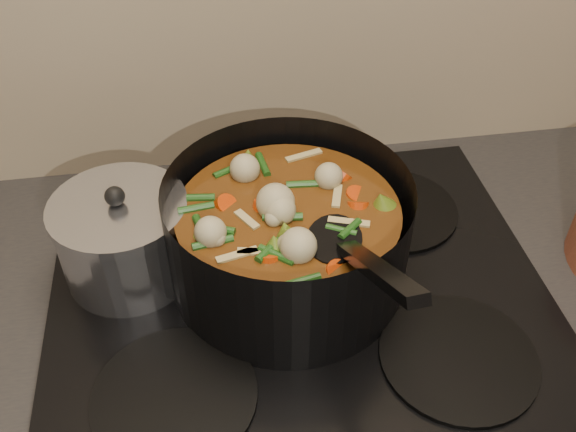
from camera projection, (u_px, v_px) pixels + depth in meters
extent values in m
cube|color=black|center=(300.00, 314.00, 0.84)|extent=(2.64, 0.64, 0.05)
cube|color=black|center=(300.00, 296.00, 0.81)|extent=(0.62, 0.54, 0.02)
cylinder|color=black|center=(174.00, 396.00, 0.69)|extent=(0.18, 0.18, 0.01)
cylinder|color=black|center=(458.00, 357.00, 0.73)|extent=(0.18, 0.18, 0.01)
cylinder|color=black|center=(169.00, 233.00, 0.88)|extent=(0.18, 0.18, 0.01)
cylinder|color=black|center=(394.00, 209.00, 0.92)|extent=(0.18, 0.18, 0.01)
cylinder|color=black|center=(288.00, 234.00, 0.78)|extent=(0.32, 0.32, 0.15)
cylinder|color=black|center=(288.00, 273.00, 0.82)|extent=(0.29, 0.29, 0.01)
cylinder|color=#5F3610|center=(288.00, 241.00, 0.79)|extent=(0.27, 0.27, 0.10)
cylinder|color=#DF420A|center=(321.00, 209.00, 0.76)|extent=(0.03, 0.03, 0.03)
cylinder|color=#DF420A|center=(310.00, 179.00, 0.80)|extent=(0.04, 0.04, 0.03)
cylinder|color=#DF420A|center=(244.00, 169.00, 0.82)|extent=(0.04, 0.04, 0.03)
cylinder|color=#DF420A|center=(242.00, 212.00, 0.75)|extent=(0.03, 0.04, 0.03)
cylinder|color=#DF420A|center=(246.00, 256.00, 0.70)|extent=(0.04, 0.04, 0.03)
cylinder|color=#DF420A|center=(303.00, 233.00, 0.73)|extent=(0.04, 0.04, 0.03)
cylinder|color=#DF420A|center=(347.00, 217.00, 0.75)|extent=(0.04, 0.04, 0.03)
cylinder|color=#DF420A|center=(340.00, 172.00, 0.81)|extent=(0.04, 0.03, 0.03)
cylinder|color=#DF420A|center=(275.00, 184.00, 0.79)|extent=(0.04, 0.04, 0.03)
cylinder|color=#DF420A|center=(220.00, 199.00, 0.77)|extent=(0.04, 0.04, 0.03)
sphere|color=tan|center=(340.00, 198.00, 0.75)|extent=(0.04, 0.04, 0.04)
sphere|color=tan|center=(288.00, 171.00, 0.79)|extent=(0.04, 0.04, 0.04)
sphere|color=tan|center=(236.00, 199.00, 0.75)|extent=(0.04, 0.04, 0.04)
sphere|color=tan|center=(271.00, 238.00, 0.70)|extent=(0.04, 0.04, 0.04)
sphere|color=tan|center=(337.00, 219.00, 0.73)|extent=(0.04, 0.04, 0.04)
sphere|color=tan|center=(317.00, 177.00, 0.78)|extent=(0.04, 0.04, 0.04)
cone|color=olive|center=(236.00, 243.00, 0.70)|extent=(0.04, 0.04, 0.03)
cone|color=olive|center=(326.00, 251.00, 0.69)|extent=(0.04, 0.04, 0.03)
cone|color=olive|center=(357.00, 197.00, 0.76)|extent=(0.04, 0.04, 0.03)
cone|color=olive|center=(294.00, 164.00, 0.81)|extent=(0.04, 0.04, 0.03)
cone|color=olive|center=(224.00, 190.00, 0.77)|extent=(0.04, 0.04, 0.03)
cone|color=olive|center=(239.00, 245.00, 0.70)|extent=(0.04, 0.04, 0.03)
cone|color=olive|center=(330.00, 249.00, 0.70)|extent=(0.04, 0.04, 0.03)
cylinder|color=#1B4D16|center=(309.00, 188.00, 0.78)|extent=(0.01, 0.04, 0.01)
cylinder|color=#1B4D16|center=(271.00, 159.00, 0.83)|extent=(0.04, 0.03, 0.01)
cylinder|color=#1B4D16|center=(230.00, 186.00, 0.78)|extent=(0.04, 0.02, 0.01)
cylinder|color=#1B4D16|center=(235.00, 219.00, 0.74)|extent=(0.03, 0.04, 0.01)
cylinder|color=#1B4D16|center=(270.00, 232.00, 0.72)|extent=(0.03, 0.04, 0.01)
cylinder|color=#1B4D16|center=(321.00, 266.00, 0.68)|extent=(0.04, 0.02, 0.01)
cylinder|color=#1B4D16|center=(355.00, 226.00, 0.73)|extent=(0.04, 0.03, 0.01)
cylinder|color=#1B4D16|center=(336.00, 194.00, 0.77)|extent=(0.01, 0.04, 0.01)
cylinder|color=#1B4D16|center=(300.00, 186.00, 0.78)|extent=(0.04, 0.03, 0.01)
cylinder|color=#1B4D16|center=(251.00, 163.00, 0.82)|extent=(0.04, 0.02, 0.01)
cylinder|color=#1B4D16|center=(222.00, 197.00, 0.77)|extent=(0.02, 0.04, 0.01)
cylinder|color=#1B4D16|center=(240.00, 228.00, 0.73)|extent=(0.03, 0.04, 0.01)
cylinder|color=#1B4D16|center=(280.00, 234.00, 0.72)|extent=(0.04, 0.02, 0.01)
cylinder|color=#1B4D16|center=(343.00, 258.00, 0.69)|extent=(0.04, 0.03, 0.01)
cube|color=tan|center=(227.00, 203.00, 0.76)|extent=(0.04, 0.01, 0.00)
cube|color=tan|center=(268.00, 250.00, 0.70)|extent=(0.02, 0.04, 0.00)
cube|color=tan|center=(346.00, 227.00, 0.73)|extent=(0.04, 0.03, 0.00)
cube|color=tan|center=(322.00, 177.00, 0.80)|extent=(0.04, 0.04, 0.00)
cube|color=tan|center=(245.00, 182.00, 0.79)|extent=(0.03, 0.04, 0.00)
cube|color=tan|center=(236.00, 234.00, 0.72)|extent=(0.04, 0.02, 0.00)
ellipsoid|color=black|center=(334.00, 240.00, 0.72)|extent=(0.08, 0.10, 0.01)
cube|color=black|center=(377.00, 270.00, 0.61)|extent=(0.04, 0.18, 0.11)
cylinder|color=silver|center=(125.00, 242.00, 0.80)|extent=(0.16, 0.16, 0.10)
cylinder|color=silver|center=(117.00, 208.00, 0.76)|extent=(0.17, 0.17, 0.01)
sphere|color=black|center=(115.00, 196.00, 0.75)|extent=(0.02, 0.02, 0.02)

